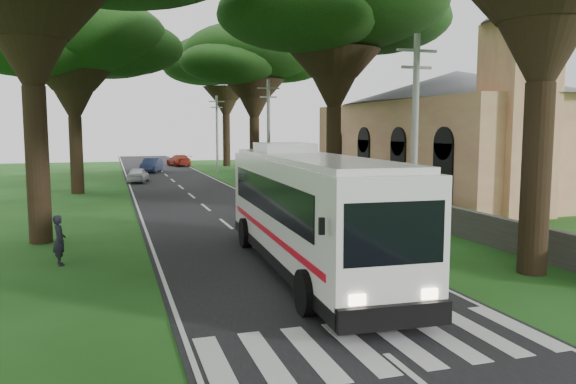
{
  "coord_description": "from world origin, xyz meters",
  "views": [
    {
      "loc": [
        -5.21,
        -12.35,
        4.58
      ],
      "look_at": [
        1.17,
        7.79,
        2.2
      ],
      "focal_mm": 35.0,
      "sensor_mm": 36.0,
      "label": 1
    }
  ],
  "objects_px": {
    "coach_bus": "(308,209)",
    "distant_car_b": "(152,165)",
    "pole_near": "(415,140)",
    "pole_far": "(217,133)",
    "church": "(457,124)",
    "pedestrian": "(59,240)",
    "pole_mid": "(269,135)",
    "distant_car_c": "(179,160)",
    "distant_car_a": "(138,175)"
  },
  "relations": [
    {
      "from": "pole_mid",
      "to": "distant_car_a",
      "type": "xyz_separation_m",
      "value": [
        -8.5,
        11.06,
        -3.51
      ]
    },
    {
      "from": "pole_near",
      "to": "coach_bus",
      "type": "bearing_deg",
      "value": -162.35
    },
    {
      "from": "pole_near",
      "to": "pole_far",
      "type": "relative_size",
      "value": 1.0
    },
    {
      "from": "distant_car_a",
      "to": "church",
      "type": "bearing_deg",
      "value": 154.91
    },
    {
      "from": "pole_near",
      "to": "distant_car_b",
      "type": "distance_m",
      "value": 42.97
    },
    {
      "from": "distant_car_c",
      "to": "pole_near",
      "type": "bearing_deg",
      "value": 81.7
    },
    {
      "from": "distant_car_c",
      "to": "pedestrian",
      "type": "distance_m",
      "value": 50.77
    },
    {
      "from": "coach_bus",
      "to": "distant_car_c",
      "type": "relative_size",
      "value": 2.67
    },
    {
      "from": "coach_bus",
      "to": "pedestrian",
      "type": "height_order",
      "value": "coach_bus"
    },
    {
      "from": "distant_car_b",
      "to": "pole_mid",
      "type": "bearing_deg",
      "value": -57.82
    },
    {
      "from": "distant_car_c",
      "to": "pedestrian",
      "type": "height_order",
      "value": "pedestrian"
    },
    {
      "from": "pole_far",
      "to": "pedestrian",
      "type": "height_order",
      "value": "pole_far"
    },
    {
      "from": "pole_far",
      "to": "coach_bus",
      "type": "bearing_deg",
      "value": -96.46
    },
    {
      "from": "distant_car_c",
      "to": "pedestrian",
      "type": "xyz_separation_m",
      "value": [
        -9.77,
        -49.83,
        0.13
      ]
    },
    {
      "from": "church",
      "to": "pole_far",
      "type": "bearing_deg",
      "value": 116.82
    },
    {
      "from": "pole_far",
      "to": "pedestrian",
      "type": "bearing_deg",
      "value": -108.0
    },
    {
      "from": "pole_far",
      "to": "coach_bus",
      "type": "height_order",
      "value": "pole_far"
    },
    {
      "from": "coach_bus",
      "to": "distant_car_b",
      "type": "relative_size",
      "value": 2.84
    },
    {
      "from": "pole_far",
      "to": "distant_car_c",
      "type": "distance_m",
      "value": 12.31
    },
    {
      "from": "pole_near",
      "to": "distant_car_b",
      "type": "xyz_separation_m",
      "value": [
        -6.6,
        42.33,
        -3.41
      ]
    },
    {
      "from": "church",
      "to": "pole_near",
      "type": "distance_m",
      "value": 19.88
    },
    {
      "from": "pole_near",
      "to": "pedestrian",
      "type": "height_order",
      "value": "pole_near"
    },
    {
      "from": "pole_near",
      "to": "pole_far",
      "type": "xyz_separation_m",
      "value": [
        0.0,
        40.0,
        0.0
      ]
    },
    {
      "from": "church",
      "to": "coach_bus",
      "type": "xyz_separation_m",
      "value": [
        -17.06,
        -17.04,
        -2.89
      ]
    },
    {
      "from": "pole_far",
      "to": "coach_bus",
      "type": "xyz_separation_m",
      "value": [
        -4.7,
        -41.49,
        -2.16
      ]
    },
    {
      "from": "coach_bus",
      "to": "distant_car_b",
      "type": "xyz_separation_m",
      "value": [
        -1.9,
        43.82,
        -1.24
      ]
    },
    {
      "from": "church",
      "to": "pedestrian",
      "type": "distance_m",
      "value": 28.71
    },
    {
      "from": "coach_bus",
      "to": "pedestrian",
      "type": "relative_size",
      "value": 7.5
    },
    {
      "from": "pole_near",
      "to": "distant_car_c",
      "type": "xyz_separation_m",
      "value": [
        -2.68,
        51.51,
        -3.45
      ]
    },
    {
      "from": "pole_mid",
      "to": "distant_car_a",
      "type": "bearing_deg",
      "value": 127.55
    },
    {
      "from": "church",
      "to": "distant_car_c",
      "type": "bearing_deg",
      "value": 112.7
    },
    {
      "from": "coach_bus",
      "to": "distant_car_c",
      "type": "distance_m",
      "value": 53.06
    },
    {
      "from": "pole_near",
      "to": "pole_far",
      "type": "bearing_deg",
      "value": 90.0
    },
    {
      "from": "church",
      "to": "pole_mid",
      "type": "height_order",
      "value": "church"
    },
    {
      "from": "pole_near",
      "to": "pole_mid",
      "type": "xyz_separation_m",
      "value": [
        0.0,
        20.0,
        0.0
      ]
    },
    {
      "from": "church",
      "to": "distant_car_a",
      "type": "relative_size",
      "value": 6.37
    },
    {
      "from": "church",
      "to": "pole_near",
      "type": "xyz_separation_m",
      "value": [
        -12.36,
        -15.55,
        -0.73
      ]
    },
    {
      "from": "distant_car_a",
      "to": "distant_car_b",
      "type": "bearing_deg",
      "value": -88.06
    },
    {
      "from": "pole_near",
      "to": "distant_car_a",
      "type": "height_order",
      "value": "pole_near"
    },
    {
      "from": "pedestrian",
      "to": "coach_bus",
      "type": "bearing_deg",
      "value": -128.68
    },
    {
      "from": "church",
      "to": "coach_bus",
      "type": "distance_m",
      "value": 24.29
    },
    {
      "from": "church",
      "to": "pole_far",
      "type": "xyz_separation_m",
      "value": [
        -12.36,
        24.45,
        -0.73
      ]
    },
    {
      "from": "pole_far",
      "to": "pole_mid",
      "type": "bearing_deg",
      "value": -90.0
    },
    {
      "from": "church",
      "to": "distant_car_c",
      "type": "relative_size",
      "value": 5.01
    },
    {
      "from": "church",
      "to": "pole_mid",
      "type": "distance_m",
      "value": 13.16
    },
    {
      "from": "distant_car_b",
      "to": "distant_car_c",
      "type": "xyz_separation_m",
      "value": [
        3.91,
        9.18,
        -0.05
      ]
    },
    {
      "from": "distant_car_a",
      "to": "pole_near",
      "type": "bearing_deg",
      "value": 116.84
    },
    {
      "from": "distant_car_b",
      "to": "pedestrian",
      "type": "distance_m",
      "value": 41.06
    },
    {
      "from": "pole_far",
      "to": "coach_bus",
      "type": "relative_size",
      "value": 0.62
    },
    {
      "from": "pedestrian",
      "to": "church",
      "type": "bearing_deg",
      "value": -77.19
    }
  ]
}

